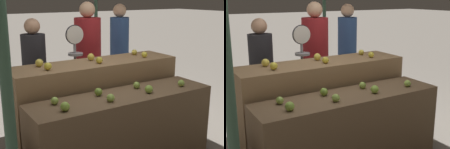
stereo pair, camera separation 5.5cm
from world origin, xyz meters
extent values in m
cylinder|color=#33513D|center=(-1.38, -0.83, 1.33)|extent=(0.07, 0.07, 2.66)
cylinder|color=#33513D|center=(1.38, 3.02, 1.33)|extent=(0.07, 0.07, 2.66)
cube|color=brown|center=(0.00, 0.00, 0.42)|extent=(2.07, 0.55, 0.83)
cube|color=olive|center=(0.00, 0.60, 0.54)|extent=(2.07, 0.55, 1.08)
sphere|color=#84AD3D|center=(-0.72, -0.11, 0.88)|extent=(0.09, 0.09, 0.09)
sphere|color=#8EB247|center=(-0.24, -0.12, 0.87)|extent=(0.08, 0.08, 0.08)
sphere|color=#84AD3D|center=(0.26, -0.10, 0.88)|extent=(0.09, 0.09, 0.09)
sphere|color=#8EB247|center=(0.73, -0.10, 0.87)|extent=(0.08, 0.08, 0.08)
sphere|color=#8EB247|center=(-0.74, 0.11, 0.87)|extent=(0.08, 0.08, 0.08)
sphere|color=#7AA338|center=(-0.24, 0.12, 0.87)|extent=(0.08, 0.08, 0.08)
sphere|color=#8EB247|center=(0.25, 0.11, 0.87)|extent=(0.08, 0.08, 0.08)
sphere|color=gold|center=(-0.64, 0.50, 1.12)|extent=(0.08, 0.08, 0.08)
sphere|color=gold|center=(-0.01, 0.50, 1.12)|extent=(0.08, 0.08, 0.08)
sphere|color=gold|center=(0.66, 0.50, 1.12)|extent=(0.07, 0.07, 0.07)
sphere|color=yellow|center=(-0.66, 0.71, 1.12)|extent=(0.09, 0.09, 0.09)
sphere|color=yellow|center=(-0.01, 0.70, 1.12)|extent=(0.09, 0.09, 0.09)
sphere|color=gold|center=(0.66, 0.72, 1.12)|extent=(0.07, 0.07, 0.07)
cylinder|color=#99999E|center=(0.01, 1.18, 0.68)|extent=(0.04, 0.04, 1.37)
cylinder|color=black|center=(0.01, 1.18, 1.34)|extent=(0.26, 0.01, 0.26)
cylinder|color=silver|center=(0.01, 1.16, 1.34)|extent=(0.24, 0.02, 0.24)
cylinder|color=#99999E|center=(0.01, 1.16, 1.16)|extent=(0.01, 0.01, 0.14)
cylinder|color=#99999E|center=(0.01, 1.16, 1.09)|extent=(0.20, 0.20, 0.03)
cube|color=#2D2D38|center=(0.38, 1.51, 0.41)|extent=(0.34, 0.26, 0.82)
cylinder|color=maroon|center=(0.38, 1.51, 1.18)|extent=(0.50, 0.50, 0.71)
sphere|color=tan|center=(0.38, 1.51, 1.65)|extent=(0.23, 0.23, 0.23)
cube|color=#2D2D38|center=(-0.49, 1.39, 0.36)|extent=(0.26, 0.18, 0.73)
cylinder|color=#232328|center=(-0.49, 1.39, 1.04)|extent=(0.37, 0.37, 0.63)
sphere|color=tan|center=(-0.49, 1.39, 1.46)|extent=(0.21, 0.21, 0.21)
cube|color=#2D2D38|center=(1.19, 1.87, 0.40)|extent=(0.25, 0.15, 0.80)
cylinder|color=#2D4C84|center=(1.19, 1.87, 1.14)|extent=(0.33, 0.33, 0.69)
sphere|color=tan|center=(1.19, 1.87, 1.60)|extent=(0.23, 0.23, 0.23)
camera|label=1|loc=(-1.79, -2.58, 1.85)|focal=50.00mm
camera|label=2|loc=(-1.74, -2.61, 1.85)|focal=50.00mm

